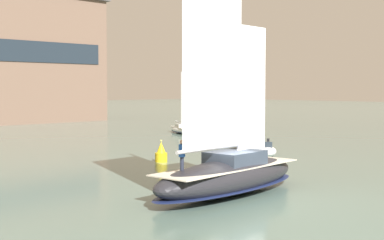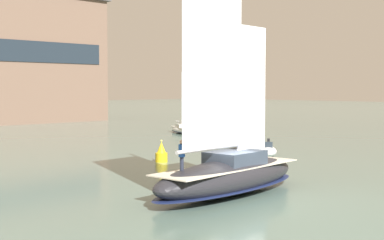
{
  "view_description": "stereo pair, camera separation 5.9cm",
  "coord_description": "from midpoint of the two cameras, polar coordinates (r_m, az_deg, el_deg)",
  "views": [
    {
      "loc": [
        -22.24,
        -20.07,
        6.01
      ],
      "look_at": [
        0.0,
        3.0,
        4.09
      ],
      "focal_mm": 50.0,
      "sensor_mm": 36.0,
      "label": 1
    },
    {
      "loc": [
        -22.2,
        -20.11,
        6.01
      ],
      "look_at": [
        0.0,
        3.0,
        4.09
      ],
      "focal_mm": 50.0,
      "sensor_mm": 36.0,
      "label": 2
    }
  ],
  "objects": [
    {
      "name": "motor_tender",
      "position": [
        47.54,
        8.17,
        -3.32
      ],
      "size": [
        3.83,
        3.43,
        1.42
      ],
      "color": "silver",
      "rests_on": "ground"
    },
    {
      "name": "sailboat_main",
      "position": [
        30.35,
        4.03,
        -5.61
      ],
      "size": [
        12.06,
        4.31,
        16.22
      ],
      "color": "#232328",
      "rests_on": "ground"
    },
    {
      "name": "sailboat_moored_mid_channel",
      "position": [
        71.18,
        -1.18,
        -0.97
      ],
      "size": [
        3.97,
        6.1,
        8.19
      ],
      "color": "white",
      "rests_on": "ground"
    },
    {
      "name": "channel_buoy",
      "position": [
        43.59,
        -3.24,
        -3.57
      ],
      "size": [
        0.99,
        0.99,
        1.81
      ],
      "color": "yellow",
      "rests_on": "ground"
    },
    {
      "name": "ground_plane",
      "position": [
        30.55,
        3.99,
        -7.93
      ],
      "size": [
        400.0,
        400.0,
        0.0
      ],
      "primitive_type": "plane",
      "color": "slate"
    }
  ]
}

